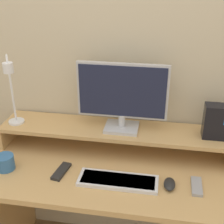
% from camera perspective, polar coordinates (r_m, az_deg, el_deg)
% --- Properties ---
extents(wall_back, '(6.00, 0.05, 2.50)m').
position_cam_1_polar(wall_back, '(1.75, 1.14, 9.30)').
color(wall_back, beige).
rests_on(wall_back, ground_plane).
extents(desk, '(1.27, 0.62, 0.77)m').
position_cam_1_polar(desk, '(1.80, -0.78, -15.96)').
color(desk, tan).
rests_on(desk, ground_plane).
extents(monitor_shelf, '(1.27, 0.25, 0.14)m').
position_cam_1_polar(monitor_shelf, '(1.75, 0.25, -3.52)').
color(monitor_shelf, tan).
rests_on(monitor_shelf, desk).
extents(monitor, '(0.48, 0.15, 0.38)m').
position_cam_1_polar(monitor, '(1.65, 1.87, 3.03)').
color(monitor, '#BCBCC1').
rests_on(monitor, monitor_shelf).
extents(desk_lamp, '(0.14, 0.20, 0.40)m').
position_cam_1_polar(desk_lamp, '(1.73, -17.88, 3.85)').
color(desk_lamp, silver).
rests_on(desk_lamp, monitor_shelf).
extents(router_dock, '(0.13, 0.08, 0.18)m').
position_cam_1_polar(router_dock, '(1.70, 18.50, -1.66)').
color(router_dock, black).
rests_on(router_dock, monitor_shelf).
extents(keyboard, '(0.39, 0.13, 0.02)m').
position_cam_1_polar(keyboard, '(1.56, 1.10, -12.43)').
color(keyboard, silver).
rests_on(keyboard, desk).
extents(mouse, '(0.06, 0.10, 0.03)m').
position_cam_1_polar(mouse, '(1.56, 10.48, -12.83)').
color(mouse, black).
rests_on(mouse, desk).
extents(remote_control, '(0.07, 0.15, 0.02)m').
position_cam_1_polar(remote_control, '(1.65, -9.25, -10.65)').
color(remote_control, black).
rests_on(remote_control, desk).
extents(remote_secondary, '(0.05, 0.13, 0.02)m').
position_cam_1_polar(remote_secondary, '(1.59, 15.22, -12.98)').
color(remote_secondary, '#99999E').
rests_on(remote_secondary, desk).
extents(mug, '(0.10, 0.10, 0.08)m').
position_cam_1_polar(mug, '(1.73, -18.97, -8.71)').
color(mug, '#33669E').
rests_on(mug, desk).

